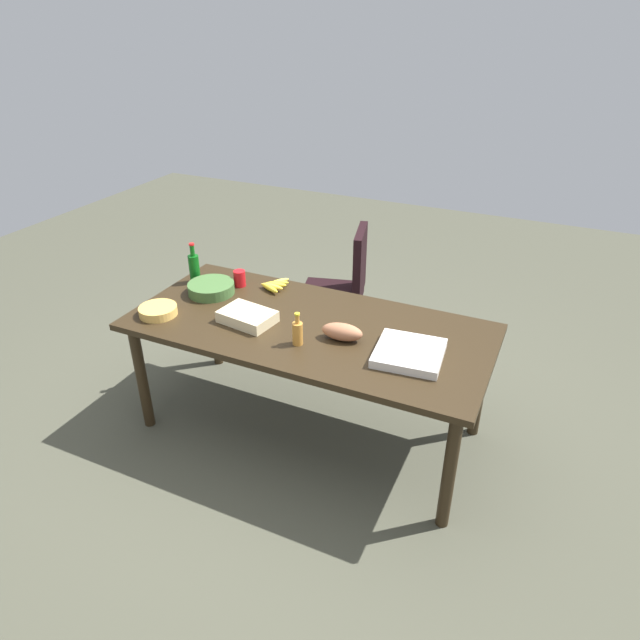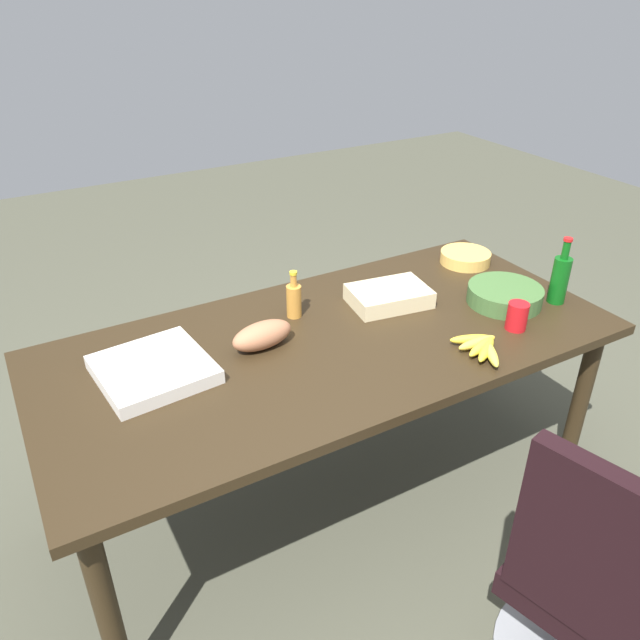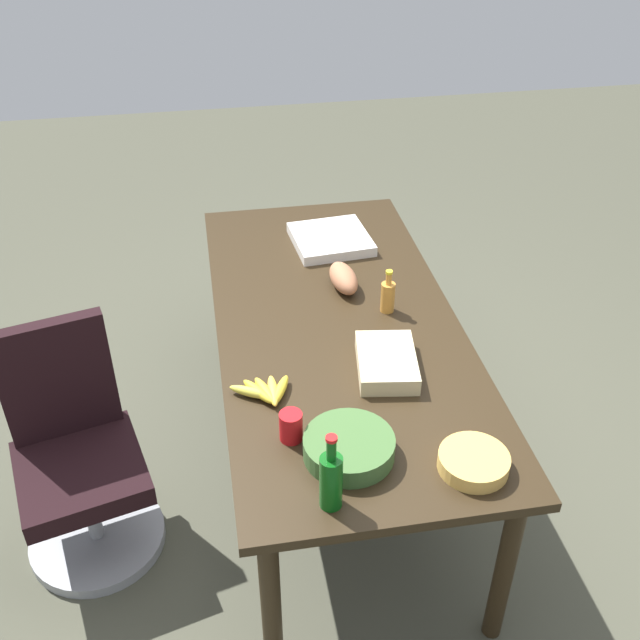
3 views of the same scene
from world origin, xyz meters
name	(u,v)px [view 2 (image 2 of 3)]	position (x,y,z in m)	size (l,w,h in m)	color
ground_plane	(330,492)	(0.00, 0.00, 0.00)	(10.00, 10.00, 0.00)	#49493A
conference_table	(331,356)	(0.00, 0.00, 0.72)	(2.18, 1.01, 0.80)	black
office_chair	(595,605)	(-0.26, 1.10, 0.38)	(0.59, 0.58, 1.00)	gray
wine_bottle	(560,278)	(-0.97, 0.21, 0.91)	(0.08, 0.08, 0.29)	#0D5313
dressing_bottle	(294,299)	(0.04, -0.22, 0.87)	(0.08, 0.08, 0.20)	#C88533
red_solo_cup	(517,316)	(-0.66, 0.29, 0.85)	(0.08, 0.08, 0.11)	red
pizza_box	(153,369)	(0.65, -0.09, 0.82)	(0.36, 0.36, 0.05)	silver
sheet_cake	(389,296)	(-0.35, -0.12, 0.83)	(0.32, 0.22, 0.07)	beige
bread_loaf	(262,335)	(0.25, -0.08, 0.85)	(0.24, 0.11, 0.10)	#A96B49
banana_bunch	(482,346)	(-0.43, 0.35, 0.82)	(0.17, 0.24, 0.04)	yellow
salad_bowl	(505,295)	(-0.77, 0.11, 0.83)	(0.31, 0.31, 0.07)	#3F6431
chip_bowl	(465,257)	(-0.90, -0.28, 0.83)	(0.23, 0.23, 0.06)	#E3B152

